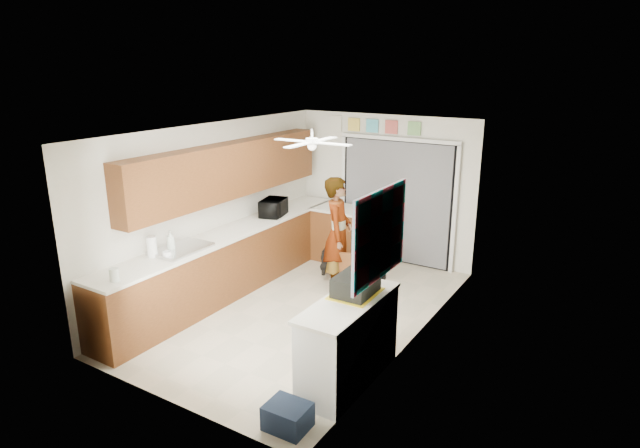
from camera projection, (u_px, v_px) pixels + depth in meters
The scene contains 40 objects.
floor at pixel (305, 309), 7.48m from camera, with size 5.00×5.00×0.00m, color #B8AC94.
ceiling at pixel (303, 130), 6.76m from camera, with size 5.00×5.00×0.00m, color white.
wall_back at pixel (384, 188), 9.15m from camera, with size 3.20×3.20×0.00m, color white.
wall_front at pixel (160, 289), 5.08m from camera, with size 3.20×3.20×0.00m, color white.
wall_left at pixel (214, 208), 7.93m from camera, with size 5.00×5.00×0.00m, color white.
wall_right at pixel (417, 245), 6.31m from camera, with size 5.00×5.00×0.00m, color white.
left_base_cabinets at pixel (232, 262), 8.01m from camera, with size 0.60×4.80×0.90m, color brown.
left_countertop at pixel (231, 232), 7.86m from camera, with size 0.62×4.80×0.04m, color white.
upper_cabinets at pixel (230, 170), 7.85m from camera, with size 0.32×4.00×0.80m, color brown.
sink_basin at pixel (181, 249), 7.04m from camera, with size 0.50×0.76×0.06m, color silver.
faucet at pixel (170, 240), 7.11m from camera, with size 0.03×0.03×0.22m, color silver.
peninsula_base at pixel (344, 236), 9.23m from camera, with size 1.00×0.60×0.90m, color brown.
peninsula_top at pixel (344, 209), 9.09m from camera, with size 1.04×0.64×0.04m, color white.
back_opening_recess at pixel (397, 202), 9.06m from camera, with size 2.00×0.06×2.10m, color black.
curtain_panel at pixel (396, 202), 9.03m from camera, with size 1.90×0.03×2.05m, color gray.
door_trim_left at pixel (343, 195), 9.55m from camera, with size 0.06×0.04×2.10m, color white.
door_trim_right at pixel (455, 211), 8.52m from camera, with size 0.06×0.04×2.10m, color white.
door_trim_head at pixel (399, 139), 8.73m from camera, with size 2.10×0.04×0.06m, color white.
header_frame_0 at pixel (354, 125), 9.13m from camera, with size 0.22×0.02×0.22m, color #EECE4F.
header_frame_1 at pixel (372, 126), 8.95m from camera, with size 0.22×0.02×0.22m, color #4FBAD4.
header_frame_2 at pixel (391, 127), 8.78m from camera, with size 0.22×0.02×0.22m, color #C34E49.
header_frame_3 at pixel (414, 129), 8.57m from camera, with size 0.22×0.02×0.22m, color #74AE63.
route66_sign at pixel (336, 123), 9.31m from camera, with size 0.22×0.02×0.26m, color silver.
right_counter_base at pixel (349, 343), 5.69m from camera, with size 0.50×1.40×0.90m, color white.
right_counter_top at pixel (349, 302), 5.56m from camera, with size 0.54×1.44×0.04m, color white.
abstract_painting at pixel (380, 234), 5.39m from camera, with size 0.03×1.15×0.95m, color #DE5172.
ceiling_fan at pixel (312, 142), 6.97m from camera, with size 1.14×1.14×0.24m, color white.
microwave at pixel (273, 208), 8.61m from camera, with size 0.49×0.34×0.27m, color black.
soap_bottle at pixel (171, 241), 6.96m from camera, with size 0.11×0.11×0.29m, color silver.
cup at pixel (167, 255), 6.75m from camera, with size 0.12×0.12×0.09m, color white.
jar_a at pixel (114, 275), 6.04m from camera, with size 0.11×0.11×0.15m, color silver.
paper_towel_roll at pixel (152, 247), 6.77m from camera, with size 0.13×0.13×0.27m, color white.
suitcase at pixel (356, 285), 5.69m from camera, with size 0.37×0.50×0.21m, color black.
suitcase_rim at pixel (356, 294), 5.72m from camera, with size 0.44×0.58×0.02m, color yellow.
suitcase_lid at pixel (369, 255), 5.86m from camera, with size 0.42×0.03×0.50m, color black.
cardboard_box at pixel (323, 359), 6.00m from camera, with size 0.39×0.29×0.24m, color #A96135.
navy_crate at pixel (288, 416), 5.02m from camera, with size 0.40×0.34×0.25m, color #162037.
cabinet_door_panel at pixel (354, 273), 7.89m from camera, with size 0.44×0.03×0.67m, color brown.
man at pixel (338, 234), 7.95m from camera, with size 0.63×0.42×1.74m, color white.
dog at pixel (330, 259), 8.75m from camera, with size 0.26×0.60×0.47m, color black.
Camera 1 is at (3.76, -5.68, 3.31)m, focal length 30.00 mm.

